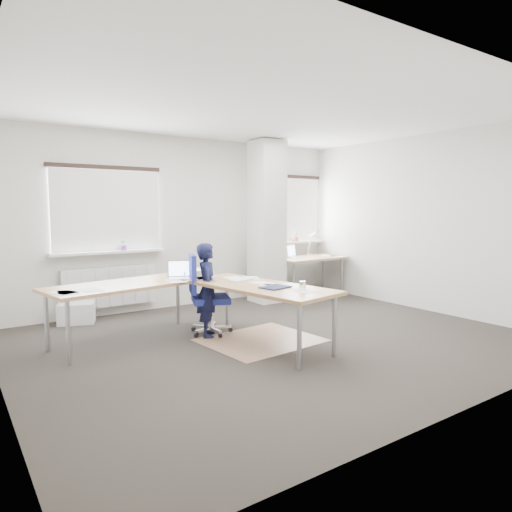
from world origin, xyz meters
TOP-DOWN VIEW (x-y plane):
  - ground at (0.00, 0.00)m, footprint 6.00×6.00m
  - room_shell at (0.18, 0.45)m, footprint 6.04×5.04m
  - floor_mat at (-0.17, 0.05)m, footprint 1.43×1.24m
  - white_crate at (-1.84, 2.25)m, footprint 0.58×0.49m
  - desk_main at (-0.85, 0.45)m, footprint 2.82×2.63m
  - desk_side at (2.25, 1.91)m, footprint 1.42×0.76m
  - task_chair at (-0.57, 0.69)m, footprint 0.61×0.59m
  - person at (-0.61, 0.60)m, footprint 0.46×0.52m

SIDE VIEW (x-z plane):
  - ground at x=0.00m, z-range 0.00..0.00m
  - floor_mat at x=-0.17m, z-range 0.00..0.01m
  - white_crate at x=-1.84m, z-range 0.00..0.29m
  - task_chair at x=-0.57m, z-range -0.23..0.82m
  - person at x=-0.61m, z-range 0.00..1.20m
  - desk_side at x=2.25m, z-range 0.08..1.29m
  - desk_main at x=-0.85m, z-range 0.21..1.17m
  - room_shell at x=0.18m, z-range 0.34..3.16m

